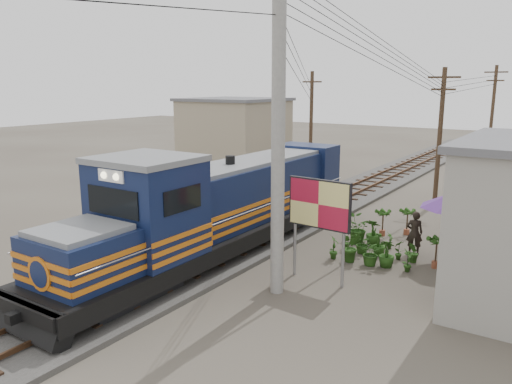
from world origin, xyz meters
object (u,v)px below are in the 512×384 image
Objects in this scene: locomotive at (221,209)px; vendor at (414,233)px; market_umbrella at (455,200)px; billboard at (319,207)px.

vendor is (5.94, 3.91, -0.91)m from locomotive.
market_umbrella is 1.99m from vendor.
billboard is at bearing 47.43° from vendor.
vendor is (-1.35, 0.24, -1.45)m from market_umbrella.
market_umbrella is 1.75× the size of vendor.
billboard is 1.16× the size of market_umbrella.
locomotive is 4.80× the size of billboard.
locomotive is 4.22m from billboard.
billboard reaches higher than vendor.
locomotive reaches higher than vendor.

